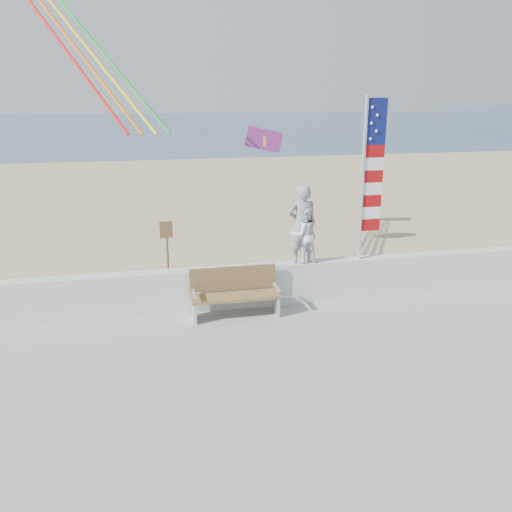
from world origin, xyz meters
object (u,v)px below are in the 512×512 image
at_px(child, 304,235).
at_px(bench, 235,292).
at_px(adult, 302,224).
at_px(flag, 368,172).

xyz_separation_m(child, bench, (-1.60, -0.45, -1.01)).
bearing_deg(bench, child, 15.86).
xyz_separation_m(adult, bench, (-1.55, -0.45, -1.23)).
distance_m(adult, bench, 2.03).
xyz_separation_m(adult, child, (0.05, 0.00, -0.23)).
bearing_deg(bench, flag, 8.64).
relative_size(adult, child, 1.37).
bearing_deg(adult, flag, -174.83).
bearing_deg(flag, child, 179.99).
xyz_separation_m(adult, flag, (1.44, -0.00, 1.07)).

